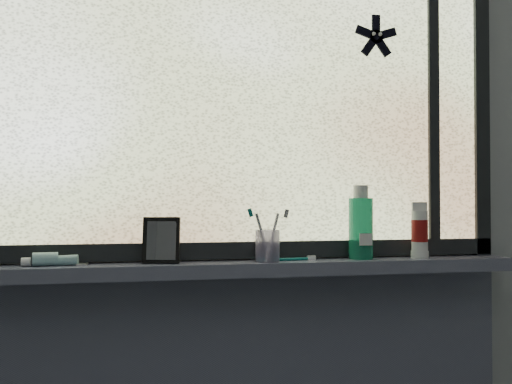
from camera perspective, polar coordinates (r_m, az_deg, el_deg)
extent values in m
cube|color=#9EA3A8|center=(1.75, -0.54, 0.81)|extent=(3.00, 0.01, 2.50)
cube|color=#555871|center=(1.69, -0.02, -7.62)|extent=(1.62, 0.14, 0.04)
cube|color=silver|center=(1.76, -0.38, 9.98)|extent=(1.50, 0.01, 1.00)
cube|color=black|center=(1.73, -0.36, -5.80)|extent=(1.60, 0.03, 0.05)
cube|color=black|center=(2.06, 21.52, 8.44)|extent=(0.05, 0.03, 1.10)
cube|color=black|center=(1.97, 17.23, 8.85)|extent=(0.03, 0.03, 1.00)
cube|color=black|center=(1.64, -9.45, -4.78)|extent=(0.11, 0.08, 0.13)
cylinder|color=#A295C6|center=(1.67, 1.16, -5.41)|extent=(0.08, 0.08, 0.09)
cylinder|color=#1D9A6D|center=(1.78, 10.44, -2.98)|extent=(0.09, 0.09, 0.19)
cylinder|color=silver|center=(1.85, 16.04, -3.50)|extent=(0.05, 0.05, 0.12)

